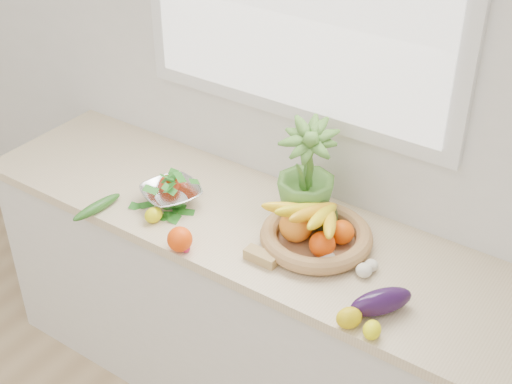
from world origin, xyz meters
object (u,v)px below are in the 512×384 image
Objects in this scene: eggplant at (381,302)px; fruit_basket at (316,231)px; apple at (170,185)px; potted_herb at (306,171)px; cucumber at (97,207)px; colander_with_spinach at (171,191)px.

fruit_basket is (-0.34, 0.18, 0.01)m from eggplant.
apple is at bearing 171.91° from eggplant.
potted_herb reaches higher than apple.
fruit_basket is (0.11, -0.11, -0.15)m from potted_herb.
apple is at bearing -163.43° from potted_herb.
colander_with_spinach is at bearing 45.76° from cucumber.
potted_herb is at bearing 16.57° from apple.
potted_herb is (0.51, 0.15, 0.17)m from apple.
colander_with_spinach is (-0.92, 0.09, 0.02)m from eggplant.
apple reaches higher than cucumber.
cucumber is at bearing -120.36° from apple.
apple and eggplant have the same top height.
colander_with_spinach reaches higher than cucumber.
colander_with_spinach is (-0.47, -0.20, -0.15)m from potted_herb.
potted_herb is at bearing 135.55° from fruit_basket.
eggplant reaches higher than cucumber.
fruit_basket is at bearing 151.86° from eggplant.
apple is at bearing -175.77° from fruit_basket.
cucumber is at bearing -159.08° from fruit_basket.
eggplant is 0.46× the size of fruit_basket.
apple is 0.07m from colander_with_spinach.
apple is at bearing 135.47° from colander_with_spinach.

